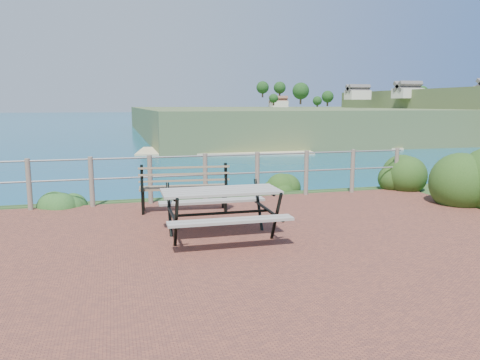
% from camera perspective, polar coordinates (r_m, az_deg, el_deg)
% --- Properties ---
extents(ground, '(10.00, 7.00, 0.12)m').
position_cam_1_polar(ground, '(6.84, 1.21, -8.17)').
color(ground, brown).
rests_on(ground, ground).
extents(ocean, '(1200.00, 1200.00, 0.00)m').
position_cam_1_polar(ocean, '(206.28, -14.82, 8.42)').
color(ocean, '#145F7A').
rests_on(ocean, ground).
extents(safety_railing, '(9.40, 0.10, 1.00)m').
position_cam_1_polar(safety_railing, '(9.90, -4.25, 0.66)').
color(safety_railing, '#6B5B4C').
rests_on(safety_railing, ground).
extents(distant_bay, '(290.00, 232.36, 24.00)m').
position_cam_1_polar(distant_bay, '(272.46, 25.01, 7.68)').
color(distant_bay, '#39542A').
rests_on(distant_bay, ground).
extents(picnic_table, '(1.78, 1.53, 0.75)m').
position_cam_1_polar(picnic_table, '(7.14, -2.35, -3.48)').
color(picnic_table, gray).
rests_on(picnic_table, ground).
extents(park_bench, '(1.70, 0.56, 0.94)m').
position_cam_1_polar(park_bench, '(8.93, -6.86, -0.01)').
color(park_bench, brown).
rests_on(park_bench, ground).
extents(shrub_right_front, '(1.52, 1.52, 2.15)m').
position_cam_1_polar(shrub_right_front, '(10.66, 26.25, -2.79)').
color(shrub_right_front, '#1E4013').
rests_on(shrub_right_front, ground).
extents(shrub_right_edge, '(1.01, 1.01, 1.45)m').
position_cam_1_polar(shrub_right_edge, '(11.96, 18.90, -1.11)').
color(shrub_right_edge, '#1E4013').
rests_on(shrub_right_edge, ground).
extents(shrub_lip_west, '(0.81, 0.81, 0.56)m').
position_cam_1_polar(shrub_lip_west, '(10.18, -20.75, -2.95)').
color(shrub_lip_west, '#20541F').
rests_on(shrub_lip_west, ground).
extents(shrub_lip_east, '(0.83, 0.83, 0.60)m').
position_cam_1_polar(shrub_lip_east, '(11.34, 5.16, -1.18)').
color(shrub_lip_east, '#1E4013').
rests_on(shrub_lip_east, ground).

